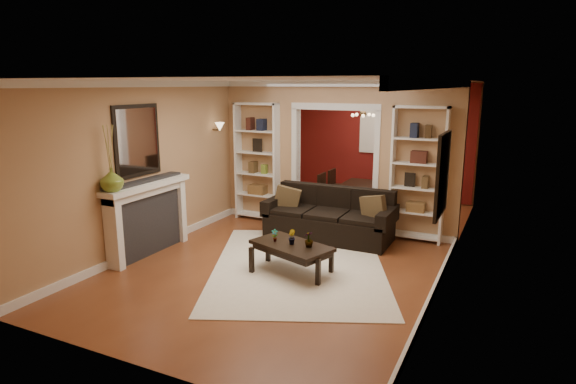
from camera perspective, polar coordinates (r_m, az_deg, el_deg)
The scene contains 30 objects.
floor at distance 8.17m, azimuth 2.48°, elevation -6.24°, with size 8.00×8.00×0.00m, color brown.
ceiling at distance 7.73m, azimuth 2.68°, elevation 13.06°, with size 8.00×8.00×0.00m, color white.
wall_back at distance 11.59m, azimuth 10.45°, elevation 6.04°, with size 8.00×8.00×0.00m, color tan.
wall_front at distance 4.53m, azimuth -17.86°, elevation -4.58°, with size 8.00×8.00×0.00m, color tan.
wall_left at distance 8.95m, azimuth -10.81°, elevation 4.12°, with size 8.00×8.00×0.00m, color tan.
wall_right at distance 7.27m, azimuth 19.12°, elevation 1.69°, with size 8.00×8.00×0.00m, color tan.
partition_wall at distance 8.94m, azimuth 5.62°, elevation 4.28°, with size 4.50×0.15×2.70m, color tan.
red_back_panel at distance 11.56m, azimuth 10.40°, elevation 5.88°, with size 4.44×0.04×2.64m, color maroon.
dining_window at distance 11.50m, azimuth 10.39°, elevation 7.00°, with size 0.78×0.03×0.98m, color #8CA5CC.
area_rug at distance 7.24m, azimuth 1.27°, elevation -8.73°, with size 2.47×3.46×0.01m, color white.
sofa at distance 8.38m, azimuth 4.87°, elevation -2.67°, with size 2.24×0.97×0.87m, color black.
pillow_left at distance 8.61m, azimuth -0.09°, elevation -0.77°, with size 0.43×0.12×0.43m, color brown.
pillow_right at distance 8.07m, azimuth 10.11°, elevation -1.90°, with size 0.43×0.12×0.43m, color brown.
coffee_table at distance 6.92m, azimuth 0.41°, elevation -7.89°, with size 1.14×0.62×0.43m, color black.
plant_left at distance 6.93m, azimuth -1.59°, elevation -5.16°, with size 0.10×0.06×0.18m, color #336626.
plant_center at distance 6.81m, azimuth 0.42°, elevation -5.36°, with size 0.11×0.09×0.21m, color #336626.
plant_right at distance 6.71m, azimuth 2.49°, elevation -5.62°, with size 0.12×0.12×0.22m, color #336626.
bookshelf_left at distance 9.46m, azimuth -3.62°, elevation 3.55°, with size 0.90×0.30×2.30m, color white.
bookshelf_right at distance 8.41m, azimuth 15.15°, elevation 1.98°, with size 0.90×0.30×2.30m, color white.
fireplace at distance 7.87m, azimuth -16.11°, elevation -3.05°, with size 0.32×1.70×1.16m, color white.
vase at distance 7.22m, azimuth -20.16°, elevation 1.38°, with size 0.32×0.32×0.34m, color olive.
mirror at distance 7.74m, azimuth -17.45°, elevation 5.82°, with size 0.03×0.95×1.10m, color silver.
wall_sconce at distance 9.28m, azimuth -8.41°, elevation 7.50°, with size 0.18×0.18×0.22m, color #FFE0A5.
framed_art at distance 6.26m, azimuth 17.76°, elevation 1.98°, with size 0.04×0.85×1.05m, color black.
dining_table at distance 10.39m, azimuth 8.55°, elevation -0.70°, with size 0.85×1.53×0.54m, color black.
dining_chair_nw at distance 10.26m, azimuth 5.14°, elevation 0.01°, with size 0.40×0.40×0.81m, color black.
dining_chair_ne at distance 9.92m, azimuth 11.10°, elevation -0.28°, with size 0.46×0.46×0.93m, color black.
dining_chair_sw at distance 10.81m, azimuth 6.26°, elevation 0.62°, with size 0.40×0.40×0.80m, color black.
dining_chair_se at distance 10.51m, azimuth 11.92°, elevation -0.04°, with size 0.38×0.38×0.77m, color black.
chandelier at distance 10.29m, azimuth 8.63°, elevation 9.04°, with size 0.50×0.50×0.30m, color #3F301D.
Camera 1 is at (3.04, -7.11, 2.65)m, focal length 30.00 mm.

